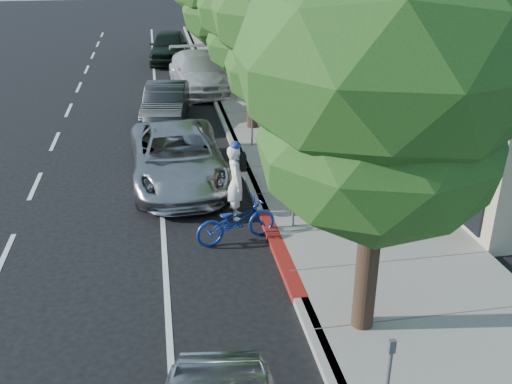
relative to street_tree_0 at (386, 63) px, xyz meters
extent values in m
plane|color=black|center=(-0.90, 2.00, -4.92)|extent=(120.00, 120.00, 0.00)
cube|color=gray|center=(1.40, 10.00, -4.84)|extent=(4.60, 56.00, 0.15)
cube|color=#9E998E|center=(-0.90, 10.00, -4.84)|extent=(0.30, 56.00, 0.15)
cube|color=maroon|center=(-0.90, 3.00, -4.84)|extent=(0.32, 4.00, 0.15)
cube|color=#B4A78B|center=(8.70, 20.00, -1.42)|extent=(10.00, 36.00, 7.00)
cylinder|color=black|center=(0.00, 0.00, -3.49)|extent=(0.40, 0.40, 2.84)
ellipsoid|color=#1A4C16|center=(0.00, 0.00, -1.26)|extent=(3.96, 3.96, 3.17)
ellipsoid|color=#1A4C16|center=(0.00, 0.00, 0.12)|extent=(4.66, 4.66, 3.73)
cylinder|color=black|center=(0.00, 6.00, -3.49)|extent=(0.40, 0.40, 2.85)
ellipsoid|color=#1A4C16|center=(0.00, 6.00, -1.25)|extent=(3.48, 3.48, 2.78)
ellipsoid|color=#1A4C16|center=(0.00, 6.00, 0.14)|extent=(4.09, 4.09, 3.27)
cylinder|color=black|center=(0.00, 12.00, -3.65)|extent=(0.40, 0.40, 2.53)
ellipsoid|color=#1A4C16|center=(0.00, 12.00, -1.66)|extent=(3.30, 3.30, 2.64)
ellipsoid|color=#1A4C16|center=(0.00, 12.00, -0.43)|extent=(3.88, 3.88, 3.11)
cylinder|color=black|center=(0.00, 18.00, -3.51)|extent=(0.40, 0.40, 2.82)
ellipsoid|color=#1A4C16|center=(0.00, 18.00, -1.29)|extent=(4.30, 4.30, 3.44)
cylinder|color=black|center=(0.00, 24.00, -3.66)|extent=(0.40, 0.40, 2.51)
ellipsoid|color=#1A4C16|center=(0.00, 24.00, -1.68)|extent=(3.57, 3.57, 2.85)
cylinder|color=black|center=(0.00, 30.00, -3.50)|extent=(0.40, 0.40, 2.82)
imported|color=white|center=(-1.60, 5.00, -3.94)|extent=(0.52, 0.75, 1.95)
imported|color=#1735A0|center=(-1.79, 3.78, -4.39)|extent=(2.11, 1.19, 1.05)
imported|color=#A6A5AA|center=(-2.95, 7.61, -4.13)|extent=(2.84, 5.77, 1.58)
imported|color=black|center=(-3.10, 13.74, -4.19)|extent=(2.08, 4.56, 1.45)
imported|color=silver|center=(-1.40, 18.53, -4.07)|extent=(2.90, 6.00, 1.68)
imported|color=black|center=(-2.56, 25.36, -4.04)|extent=(2.45, 5.29, 1.75)
imported|color=black|center=(1.03, 14.34, -3.82)|extent=(0.92, 0.72, 1.89)
camera|label=1|loc=(-3.40, -8.07, 1.75)|focal=40.00mm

